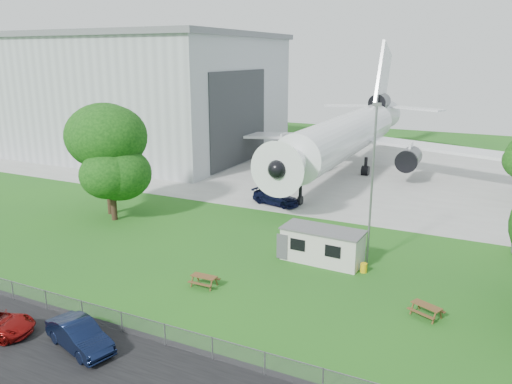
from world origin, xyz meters
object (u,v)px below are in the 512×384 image
at_px(site_cabin, 323,245).
at_px(airliner, 348,133).
at_px(hangar, 133,93).
at_px(car_centre_sedan, 80,336).
at_px(picnic_east, 426,316).
at_px(picnic_west, 204,286).

bearing_deg(site_cabin, airliner, 102.79).
height_order(hangar, car_centre_sedan, hangar).
xyz_separation_m(hangar, picnic_east, (51.32, -36.00, -9.41)).
relative_size(airliner, car_centre_sedan, 10.17).
height_order(picnic_east, car_centre_sedan, car_centre_sedan).
distance_m(site_cabin, picnic_west, 9.73).
bearing_deg(picnic_east, car_centre_sedan, -119.84).
xyz_separation_m(airliner, car_centre_sedan, (-0.94, -47.63, -4.50)).
distance_m(hangar, airliner, 36.21).
bearing_deg(car_centre_sedan, site_cabin, -8.56).
bearing_deg(hangar, picnic_east, -35.05).
distance_m(hangar, site_cabin, 53.41).
relative_size(site_cabin, picnic_west, 3.78).
bearing_deg(picnic_west, picnic_east, 8.65).
height_order(site_cabin, picnic_east, site_cabin).
bearing_deg(picnic_west, hangar, 133.13).
height_order(hangar, airliner, hangar).
relative_size(hangar, site_cabin, 6.31).
bearing_deg(airliner, site_cabin, -77.21).
bearing_deg(picnic_west, airliner, 90.76).
height_order(hangar, picnic_east, hangar).
xyz_separation_m(airliner, picnic_west, (1.07, -38.24, -5.27)).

